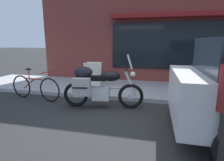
# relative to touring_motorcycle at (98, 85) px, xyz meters

# --- Properties ---
(ground_plane) EXTENTS (80.00, 80.00, 0.00)m
(ground_plane) POSITION_rel_touring_motorcycle_xyz_m (0.54, -0.40, -0.61)
(ground_plane) COLOR #292929
(touring_motorcycle) EXTENTS (2.11, 0.84, 1.41)m
(touring_motorcycle) POSITION_rel_touring_motorcycle_xyz_m (0.00, 0.00, 0.00)
(touring_motorcycle) COLOR black
(touring_motorcycle) RESTS_ON ground_plane
(parked_bicycle) EXTENTS (1.79, 0.48, 0.94)m
(parked_bicycle) POSITION_rel_touring_motorcycle_xyz_m (-2.05, 0.24, -0.23)
(parked_bicycle) COLOR black
(parked_bicycle) RESTS_ON ground_plane
(sandwich_board_sign) EXTENTS (0.55, 0.40, 0.87)m
(sandwich_board_sign) POSITION_rel_touring_motorcycle_xyz_m (-0.75, 1.77, -0.05)
(sandwich_board_sign) COLOR silver
(sandwich_board_sign) RESTS_ON sidewalk_curb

